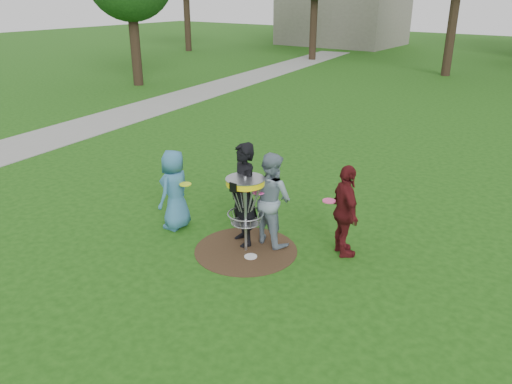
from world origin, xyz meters
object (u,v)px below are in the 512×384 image
Objects in this scene: player_maroon at (345,211)px; disc_golf_basket at (245,196)px; player_blue at (175,190)px; player_black at (243,195)px; player_grey at (271,199)px.

player_maroon is 1.68m from disc_golf_basket.
player_maroon is at bearing 98.69° from player_blue.
disc_golf_basket is (1.63, 0.04, 0.25)m from player_blue.
player_blue is 0.82× the size of player_black.
player_maroon is at bearing -153.15° from player_grey.
disc_golf_basket is (0.20, -0.21, 0.09)m from player_black.
player_black is at bearing 65.33° from player_maroon.
player_black is 1.16× the size of player_maroon.
player_blue is at bearing -139.98° from player_black.
player_blue is 3.19m from player_maroon.
player_grey is at bearing 71.27° from player_black.
player_blue is at bearing 59.83° from player_maroon.
player_grey is (1.79, 0.57, 0.07)m from player_blue.
player_maroon is (3.06, 0.91, 0.04)m from player_blue.
player_maroon is (1.26, 0.34, -0.03)m from player_grey.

